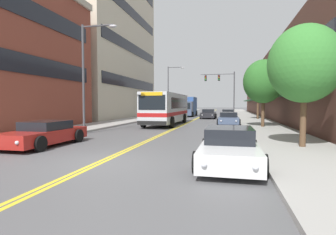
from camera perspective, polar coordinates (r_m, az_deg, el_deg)
name	(u,v)px	position (r m, az deg, el deg)	size (l,w,h in m)	color
ground_plane	(203,116)	(45.64, 7.55, 0.35)	(240.00, 240.00, 0.00)	#565659
sidewalk_left	(161,115)	(46.93, -1.48, 0.53)	(3.79, 106.00, 0.15)	#9E9B96
sidewalk_right	(247,116)	(45.53, 16.85, 0.33)	(3.79, 106.00, 0.15)	#9E9B96
centre_line	(203,116)	(45.64, 7.55, 0.35)	(0.34, 106.00, 0.01)	yellow
office_tower_left	(96,17)	(44.20, -15.40, 20.38)	(12.08, 21.98, 30.74)	beige
storefront_row_right	(287,88)	(46.37, 24.55, 5.80)	(9.10, 68.00, 9.15)	brown
city_bus	(167,107)	(26.12, -0.19, 2.24)	(2.83, 10.61, 3.05)	silver
car_red_parked_left_near	(44,134)	(14.25, -25.32, -3.24)	(2.17, 4.88, 1.21)	maroon
car_black_parked_left_mid	(170,113)	(39.80, 0.41, 0.89)	(2.09, 4.42, 1.30)	black
car_white_parked_right_foreground	(229,147)	(9.20, 13.17, -6.28)	(2.06, 4.86, 1.24)	white
car_champagne_parked_right_mid	(228,114)	(38.22, 12.90, 0.70)	(2.07, 4.30, 1.29)	beige
car_slate_blue_parked_right_far	(229,119)	(26.36, 13.05, -0.31)	(2.16, 4.17, 1.25)	#475675
car_charcoal_moving_lead	(208,114)	(37.77, 8.80, 0.76)	(2.17, 4.67, 1.33)	#232328
box_truck	(188,107)	(44.29, 4.29, 2.39)	(2.67, 7.07, 3.22)	#475675
traffic_signal_mast	(223,85)	(43.75, 11.91, 6.91)	(5.48, 0.38, 7.26)	#47474C
street_lamp_left_near	(88,68)	(18.80, -16.95, 10.22)	(2.58, 0.28, 7.40)	#47474C
street_lamp_left_far	(170,87)	(42.94, 0.55, 6.72)	(2.73, 0.28, 8.14)	#47474C
street_tree_right_near	(305,64)	(13.19, 27.59, 10.27)	(3.12, 3.12, 5.38)	brown
street_tree_right_mid	(263,82)	(23.50, 20.06, 7.37)	(3.32, 3.32, 5.62)	brown
street_tree_right_far	(258,88)	(35.80, 19.03, 6.02)	(2.60, 2.60, 5.38)	brown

